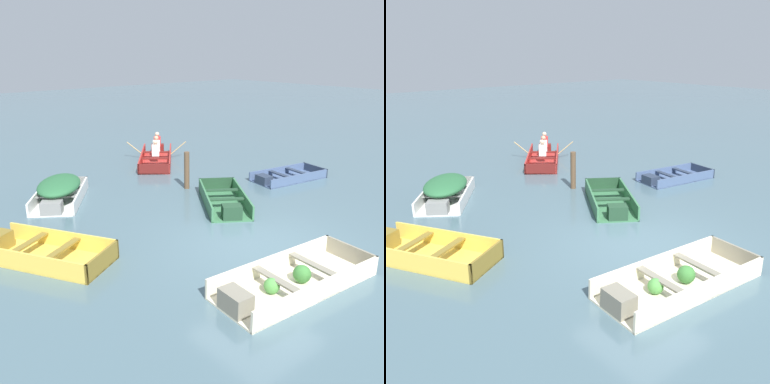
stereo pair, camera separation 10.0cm
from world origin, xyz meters
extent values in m
plane|color=#47606B|center=(0.00, 0.00, 0.00)|extent=(80.00, 80.00, 0.00)
cube|color=beige|center=(-0.84, -1.57, 0.02)|extent=(3.40, 1.55, 0.04)
cube|color=beige|center=(-0.90, -2.16, 0.20)|extent=(3.28, 0.37, 0.40)
cube|color=beige|center=(-0.79, -0.98, 0.20)|extent=(3.28, 0.37, 0.40)
cube|color=gray|center=(0.77, -1.73, 0.20)|extent=(0.17, 1.24, 0.40)
cube|color=gray|center=(-2.30, -1.43, 0.22)|extent=(0.41, 0.59, 0.36)
cube|color=gray|center=(-1.34, -1.53, 0.30)|extent=(0.27, 1.15, 0.04)
cube|color=gray|center=(-0.35, -1.62, 0.30)|extent=(0.27, 1.15, 0.04)
sphere|color=#4C9342|center=(-1.41, -1.48, 0.19)|extent=(0.29, 0.29, 0.29)
sphere|color=#387533|center=(-0.68, -1.60, 0.21)|extent=(0.34, 0.34, 0.34)
cube|color=#E5BC47|center=(-3.96, 2.50, 0.02)|extent=(2.44, 3.05, 0.04)
cube|color=#E5BC47|center=(-4.47, 2.21, 0.21)|extent=(1.43, 2.47, 0.42)
cube|color=#E5BC47|center=(-3.46, 2.79, 0.21)|extent=(1.43, 2.47, 0.42)
cube|color=olive|center=(-3.28, 1.30, 0.21)|extent=(1.08, 0.64, 0.42)
cube|color=olive|center=(-4.17, 2.87, 0.31)|extent=(1.05, 0.69, 0.04)
cube|color=olive|center=(-3.75, 2.13, 0.31)|extent=(1.05, 0.69, 0.04)
cube|color=#387047|center=(1.26, 2.47, 0.02)|extent=(2.43, 2.84, 0.04)
cube|color=#387047|center=(1.70, 2.17, 0.20)|extent=(1.55, 2.24, 0.41)
cube|color=#387047|center=(0.82, 2.77, 0.20)|extent=(1.55, 2.24, 0.41)
cube|color=#1E3D27|center=(2.00, 3.56, 0.20)|extent=(0.95, 0.67, 0.41)
cube|color=#1E3D27|center=(0.60, 1.52, 0.22)|extent=(0.62, 0.58, 0.37)
cube|color=#1E3D27|center=(1.03, 2.14, 0.30)|extent=(0.93, 0.70, 0.04)
cube|color=#1E3D27|center=(1.49, 2.80, 0.30)|extent=(0.93, 0.70, 0.04)
cube|color=white|center=(-2.17, 5.78, 0.02)|extent=(2.48, 2.78, 0.04)
cube|color=white|center=(-1.69, 5.44, 0.18)|extent=(1.52, 2.09, 0.37)
cube|color=white|center=(-2.65, 6.13, 0.18)|extent=(1.52, 2.09, 0.37)
cube|color=gray|center=(-1.45, 6.79, 0.18)|extent=(1.03, 0.76, 0.37)
cube|color=gray|center=(-2.80, 4.90, 0.20)|extent=(0.66, 0.62, 0.33)
cube|color=gray|center=(-2.39, 5.47, 0.28)|extent=(1.02, 0.79, 0.04)
cube|color=gray|center=(-1.95, 6.09, 0.28)|extent=(1.02, 0.79, 0.04)
ellipsoid|color=#286038|center=(-2.17, 5.78, 0.49)|extent=(2.16, 2.37, 0.40)
cube|color=#475B7F|center=(4.69, 2.82, 0.02)|extent=(2.70, 1.51, 0.04)
cube|color=#475B7F|center=(4.61, 2.29, 0.15)|extent=(2.52, 0.46, 0.31)
cube|color=#475B7F|center=(4.78, 3.35, 0.15)|extent=(2.52, 0.46, 0.31)
cube|color=#273246|center=(5.93, 2.62, 0.15)|extent=(0.23, 1.11, 0.31)
cube|color=#273246|center=(3.61, 3.00, 0.17)|extent=(0.44, 0.55, 0.28)
cube|color=#273246|center=(4.32, 2.88, 0.23)|extent=(0.32, 1.03, 0.04)
cube|color=#273246|center=(5.07, 2.76, 0.23)|extent=(0.32, 1.03, 0.04)
cube|color=#AD2D28|center=(2.63, 7.65, 0.02)|extent=(3.09, 3.47, 0.04)
cube|color=#AD2D28|center=(2.19, 8.00, 0.19)|extent=(2.22, 2.78, 0.37)
cube|color=#AD2D28|center=(3.06, 7.31, 0.19)|extent=(2.22, 2.78, 0.37)
cube|color=maroon|center=(1.55, 6.30, 0.19)|extent=(0.94, 0.76, 0.37)
cube|color=maroon|center=(3.61, 8.89, 0.21)|extent=(0.63, 0.60, 0.34)
cube|color=maroon|center=(2.95, 8.07, 0.28)|extent=(0.93, 0.78, 0.04)
cube|color=maroon|center=(2.30, 7.24, 0.28)|extent=(0.93, 0.78, 0.04)
cube|color=white|center=(2.50, 7.49, 0.52)|extent=(0.33, 0.31, 0.44)
sphere|color=beige|center=(2.50, 7.49, 0.84)|extent=(0.18, 0.18, 0.18)
cube|color=white|center=(3.01, 8.14, 0.52)|extent=(0.33, 0.31, 0.44)
sphere|color=tan|center=(3.01, 8.14, 0.84)|extent=(0.18, 0.18, 0.18)
cube|color=red|center=(3.52, 8.78, 0.52)|extent=(0.33, 0.31, 0.44)
sphere|color=beige|center=(3.52, 8.78, 0.84)|extent=(0.18, 0.18, 0.18)
cylinder|color=tan|center=(2.32, 8.68, 0.42)|extent=(0.53, 0.43, 0.55)
cylinder|color=tan|center=(3.70, 7.59, 0.42)|extent=(0.53, 0.43, 0.55)
cylinder|color=brown|center=(1.42, 4.31, 0.59)|extent=(0.17, 0.17, 1.19)
camera|label=1|loc=(-6.89, -5.68, 4.23)|focal=40.00mm
camera|label=2|loc=(-6.81, -5.74, 4.23)|focal=40.00mm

